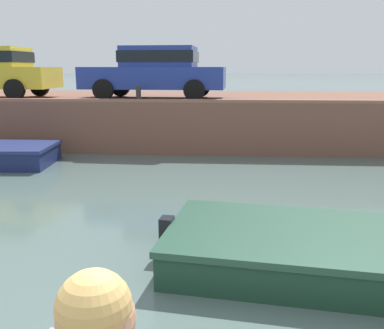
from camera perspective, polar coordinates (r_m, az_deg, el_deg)
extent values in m
plane|color=#4C605B|center=(6.97, 0.56, -7.15)|extent=(400.00, 400.00, 0.00)
cube|color=brown|center=(14.69, 2.47, 6.31)|extent=(60.00, 6.00, 1.46)
cube|color=#925F4C|center=(11.75, 2.11, 8.48)|extent=(60.00, 0.24, 0.08)
cube|color=brown|center=(5.47, 22.93, -10.22)|extent=(0.47, 1.67, 0.06)
cube|color=black|center=(5.55, -3.37, -9.26)|extent=(0.19, 0.22, 0.45)
cylinder|color=black|center=(13.69, -22.60, 9.22)|extent=(0.60, 0.19, 0.60)
cylinder|color=black|center=(15.22, -19.65, 9.71)|extent=(0.60, 0.19, 0.60)
cube|color=#233893|center=(13.30, -5.06, 11.44)|extent=(4.36, 1.95, 0.64)
cube|color=#233893|center=(13.27, -4.37, 14.12)|extent=(2.21, 1.63, 0.60)
cube|color=black|center=(13.27, -4.37, 14.12)|extent=(2.30, 1.67, 0.33)
cylinder|color=black|center=(12.80, -11.76, 9.74)|extent=(0.61, 0.21, 0.60)
cylinder|color=black|center=(14.49, -9.52, 10.15)|extent=(0.61, 0.21, 0.60)
cylinder|color=black|center=(12.22, 0.29, 9.87)|extent=(0.61, 0.21, 0.60)
cylinder|color=black|center=(13.99, 1.14, 10.23)|extent=(0.61, 0.21, 0.60)
cylinder|color=#2D2B28|center=(12.09, -7.15, 9.15)|extent=(0.14, 0.14, 0.35)
sphere|color=#2D2B28|center=(12.08, -7.17, 10.07)|extent=(0.15, 0.15, 0.15)
sphere|color=#A37556|center=(1.15, -12.66, -19.52)|extent=(0.20, 0.20, 0.20)
sphere|color=tan|center=(1.13, -12.95, -18.06)|extent=(0.19, 0.19, 0.19)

